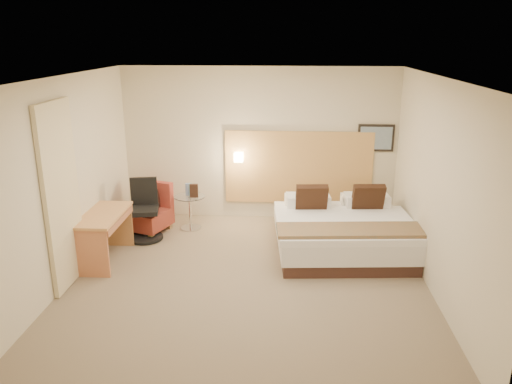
# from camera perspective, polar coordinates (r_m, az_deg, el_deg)

# --- Properties ---
(floor) EXTENTS (4.80, 5.00, 0.02)m
(floor) POSITION_cam_1_polar(r_m,az_deg,el_deg) (6.92, -0.95, -10.01)
(floor) COLOR #786751
(floor) RESTS_ON ground
(ceiling) EXTENTS (4.80, 5.00, 0.02)m
(ceiling) POSITION_cam_1_polar(r_m,az_deg,el_deg) (6.17, -1.07, 13.07)
(ceiling) COLOR white
(ceiling) RESTS_ON floor
(wall_back) EXTENTS (4.80, 0.02, 2.70)m
(wall_back) POSITION_cam_1_polar(r_m,az_deg,el_deg) (8.84, 0.36, 5.46)
(wall_back) COLOR beige
(wall_back) RESTS_ON floor
(wall_front) EXTENTS (4.80, 0.02, 2.70)m
(wall_front) POSITION_cam_1_polar(r_m,az_deg,el_deg) (4.08, -4.00, -9.15)
(wall_front) COLOR beige
(wall_front) RESTS_ON floor
(wall_left) EXTENTS (0.02, 5.00, 2.70)m
(wall_left) POSITION_cam_1_polar(r_m,az_deg,el_deg) (7.03, -20.98, 1.17)
(wall_left) COLOR beige
(wall_left) RESTS_ON floor
(wall_right) EXTENTS (0.02, 5.00, 2.70)m
(wall_right) POSITION_cam_1_polar(r_m,az_deg,el_deg) (6.66, 20.12, 0.41)
(wall_right) COLOR beige
(wall_right) RESTS_ON floor
(headboard_panel) EXTENTS (2.60, 0.04, 1.30)m
(headboard_panel) POSITION_cam_1_polar(r_m,az_deg,el_deg) (8.88, 4.86, 2.80)
(headboard_panel) COLOR tan
(headboard_panel) RESTS_ON wall_back
(art_frame) EXTENTS (0.62, 0.03, 0.47)m
(art_frame) POSITION_cam_1_polar(r_m,az_deg,el_deg) (8.89, 13.53, 6.03)
(art_frame) COLOR black
(art_frame) RESTS_ON wall_back
(art_canvas) EXTENTS (0.54, 0.01, 0.39)m
(art_canvas) POSITION_cam_1_polar(r_m,az_deg,el_deg) (8.87, 13.55, 6.01)
(art_canvas) COLOR gray
(art_canvas) RESTS_ON wall_back
(lamp_arm) EXTENTS (0.02, 0.12, 0.02)m
(lamp_arm) POSITION_cam_1_polar(r_m,az_deg,el_deg) (8.82, -1.95, 4.09)
(lamp_arm) COLOR silver
(lamp_arm) RESTS_ON wall_back
(lamp_shade) EXTENTS (0.15, 0.15, 0.15)m
(lamp_shade) POSITION_cam_1_polar(r_m,az_deg,el_deg) (8.77, -1.99, 4.01)
(lamp_shade) COLOR beige
(lamp_shade) RESTS_ON wall_back
(curtain) EXTENTS (0.06, 0.90, 2.42)m
(curtain) POSITION_cam_1_polar(r_m,az_deg,el_deg) (6.83, -21.33, -0.46)
(curtain) COLOR beige
(curtain) RESTS_ON wall_left
(bottle_a) EXTENTS (0.07, 0.07, 0.21)m
(bottle_a) POSITION_cam_1_polar(r_m,az_deg,el_deg) (8.54, -7.87, 0.30)
(bottle_a) COLOR #8BA3D7
(bottle_a) RESTS_ON side_table
(bottle_b) EXTENTS (0.07, 0.07, 0.21)m
(bottle_b) POSITION_cam_1_polar(r_m,az_deg,el_deg) (8.53, -7.52, 0.29)
(bottle_b) COLOR #83B6CB
(bottle_b) RESTS_ON side_table
(menu_folder) EXTENTS (0.14, 0.06, 0.23)m
(menu_folder) POSITION_cam_1_polar(r_m,az_deg,el_deg) (8.42, -7.11, 0.15)
(menu_folder) COLOR black
(menu_folder) RESTS_ON side_table
(bed) EXTENTS (2.17, 2.13, 0.99)m
(bed) POSITION_cam_1_polar(r_m,az_deg,el_deg) (7.79, 9.75, -4.35)
(bed) COLOR #3A231D
(bed) RESTS_ON floor
(lounge_chair) EXTENTS (0.95, 0.89, 0.82)m
(lounge_chair) POSITION_cam_1_polar(r_m,az_deg,el_deg) (8.68, -12.43, -2.22)
(lounge_chair) COLOR tan
(lounge_chair) RESTS_ON floor
(side_table) EXTENTS (0.56, 0.56, 0.58)m
(side_table) POSITION_cam_1_polar(r_m,az_deg,el_deg) (8.60, -7.53, -2.11)
(side_table) COLOR silver
(side_table) RESTS_ON floor
(desk) EXTENTS (0.55, 1.18, 0.73)m
(desk) POSITION_cam_1_polar(r_m,az_deg,el_deg) (7.57, -16.85, -3.48)
(desk) COLOR tan
(desk) RESTS_ON floor
(desk_chair) EXTENTS (0.65, 0.65, 0.98)m
(desk_chair) POSITION_cam_1_polar(r_m,az_deg,el_deg) (8.29, -12.61, -2.57)
(desk_chair) COLOR black
(desk_chair) RESTS_ON floor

